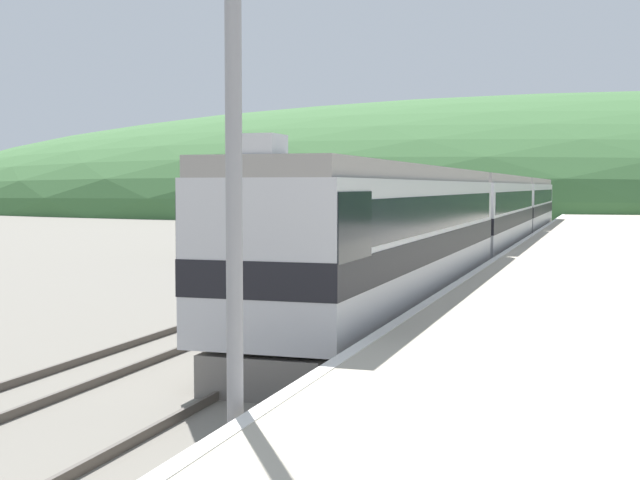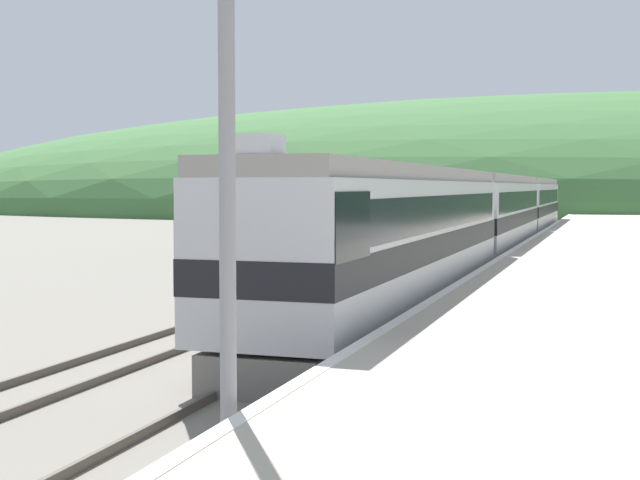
# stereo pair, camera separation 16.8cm
# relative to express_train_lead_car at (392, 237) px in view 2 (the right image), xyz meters

# --- Properties ---
(track_main) EXTENTS (1.52, 180.00, 0.16)m
(track_main) POSITION_rel_express_train_lead_car_xyz_m (0.00, 49.31, -2.28)
(track_main) COLOR #4C443D
(track_main) RESTS_ON ground
(track_siding) EXTENTS (1.52, 180.00, 0.16)m
(track_siding) POSITION_rel_express_train_lead_car_xyz_m (-4.07, 49.31, -2.28)
(track_siding) COLOR #4C443D
(track_siding) RESTS_ON ground
(platform) EXTENTS (7.14, 140.00, 1.15)m
(platform) POSITION_rel_express_train_lead_car_xyz_m (5.39, 29.31, -1.79)
(platform) COLOR #B2A893
(platform) RESTS_ON ground
(distant_hills) EXTENTS (232.07, 104.43, 33.94)m
(distant_hills) POSITION_rel_express_train_lead_car_xyz_m (0.00, 114.54, -2.36)
(distant_hills) COLOR #3D6B38
(distant_hills) RESTS_ON ground
(station_shed) EXTENTS (8.18, 5.66, 4.39)m
(station_shed) POSITION_rel_express_train_lead_car_xyz_m (-9.94, 22.58, -0.14)
(station_shed) COLOR #385B42
(station_shed) RESTS_ON ground
(express_train_lead_car) EXTENTS (3.01, 20.74, 4.67)m
(express_train_lead_car) POSITION_rel_express_train_lead_car_xyz_m (0.00, 0.00, 0.00)
(express_train_lead_car) COLOR black
(express_train_lead_car) RESTS_ON ground
(carriage_second) EXTENTS (3.00, 19.33, 4.31)m
(carriage_second) POSITION_rel_express_train_lead_car_xyz_m (0.00, 21.15, -0.01)
(carriage_second) COLOR black
(carriage_second) RESTS_ON ground
(carriage_third) EXTENTS (3.00, 19.33, 4.31)m
(carriage_third) POSITION_rel_express_train_lead_car_xyz_m (0.00, 41.36, -0.01)
(carriage_third) COLOR black
(carriage_third) RESTS_ON ground
(siding_train) EXTENTS (2.90, 38.52, 3.84)m
(siding_train) POSITION_rel_express_train_lead_car_xyz_m (-4.07, 26.17, -0.38)
(siding_train) COLOR black
(siding_train) RESTS_ON ground
(signal_mast_main) EXTENTS (2.20, 0.42, 9.00)m
(signal_mast_main) POSITION_rel_express_train_lead_car_xyz_m (1.55, -14.58, 3.55)
(signal_mast_main) COLOR gray
(signal_mast_main) RESTS_ON ground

